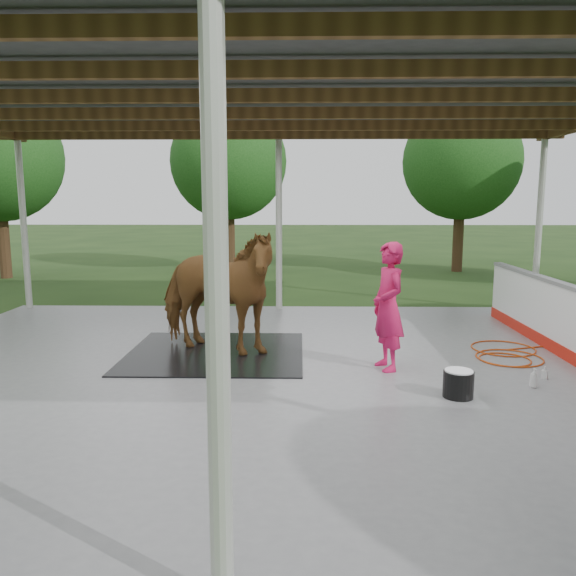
{
  "coord_description": "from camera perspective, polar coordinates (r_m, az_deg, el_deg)",
  "views": [
    {
      "loc": [
        0.46,
        -7.74,
        2.48
      ],
      "look_at": [
        0.28,
        0.66,
        1.16
      ],
      "focal_mm": 35.0,
      "sensor_mm": 36.0,
      "label": 1
    }
  ],
  "objects": [
    {
      "name": "ground",
      "position": [
        8.14,
        -2.12,
        -8.82
      ],
      "size": [
        100.0,
        100.0,
        0.0
      ],
      "primitive_type": "plane",
      "color": "#1E3814"
    },
    {
      "name": "concrete_slab",
      "position": [
        8.13,
        -2.12,
        -8.65
      ],
      "size": [
        12.0,
        10.0,
        0.05
      ],
      "primitive_type": "cube",
      "color": "slate",
      "rests_on": "ground"
    },
    {
      "name": "pavilion_structure",
      "position": [
        7.9,
        -2.29,
        19.76
      ],
      "size": [
        12.6,
        10.6,
        4.05
      ],
      "color": "beige",
      "rests_on": "ground"
    },
    {
      "name": "tree_belt",
      "position": [
        8.74,
        0.15,
        17.53
      ],
      "size": [
        28.0,
        28.0,
        5.8
      ],
      "color": "#382314",
      "rests_on": "ground"
    },
    {
      "name": "rubber_mat",
      "position": [
        9.14,
        -7.34,
        -6.5
      ],
      "size": [
        2.78,
        2.6,
        0.02
      ],
      "primitive_type": "cube",
      "color": "black",
      "rests_on": "concrete_slab"
    },
    {
      "name": "horse",
      "position": [
        8.93,
        -7.47,
        -0.36
      ],
      "size": [
        2.55,
        1.94,
        1.96
      ],
      "primitive_type": "imported",
      "rotation": [
        0.0,
        0.0,
        1.14
      ],
      "color": "brown",
      "rests_on": "rubber_mat"
    },
    {
      "name": "handler",
      "position": [
        8.16,
        10.14,
        -1.85
      ],
      "size": [
        0.61,
        0.77,
        1.85
      ],
      "primitive_type": "imported",
      "rotation": [
        0.0,
        0.0,
        -1.3
      ],
      "color": "#C8154E",
      "rests_on": "concrete_slab"
    },
    {
      "name": "wash_bucket",
      "position": [
        7.38,
        16.92,
        -9.24
      ],
      "size": [
        0.37,
        0.37,
        0.35
      ],
      "color": "black",
      "rests_on": "concrete_slab"
    },
    {
      "name": "soap_bottle_a",
      "position": [
        8.09,
        23.69,
        -8.35
      ],
      "size": [
        0.12,
        0.12,
        0.26
      ],
      "primitive_type": "imported",
      "rotation": [
        0.0,
        0.0,
        0.22
      ],
      "color": "silver",
      "rests_on": "concrete_slab"
    },
    {
      "name": "soap_bottle_b",
      "position": [
        8.55,
        24.62,
        -7.82
      ],
      "size": [
        0.11,
        0.11,
        0.17
      ],
      "primitive_type": "imported",
      "rotation": [
        0.0,
        0.0,
        -0.6
      ],
      "color": "#338CD8",
      "rests_on": "concrete_slab"
    },
    {
      "name": "hose_coil",
      "position": [
        9.6,
        21.29,
        -6.28
      ],
      "size": [
        2.06,
        1.59,
        0.02
      ],
      "color": "#B03D0C",
      "rests_on": "concrete_slab"
    }
  ]
}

